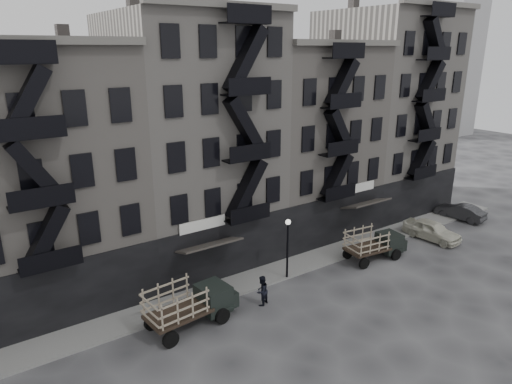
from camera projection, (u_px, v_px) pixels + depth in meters
ground at (274, 310)px, 27.04m from camera, size 140.00×140.00×0.00m
sidewalk at (240, 283)px, 29.96m from camera, size 55.00×2.50×0.15m
building_midwest at (42, 177)px, 27.10m from camera, size 10.00×11.35×16.20m
building_center at (193, 142)px, 32.19m from camera, size 10.00×11.35×18.20m
building_mideast at (301, 140)px, 37.89m from camera, size 10.00×11.35×16.20m
building_east at (383, 113)px, 42.84m from camera, size 10.00×11.35×19.20m
lamp_post at (288, 241)px, 29.86m from camera, size 0.36×0.36×4.28m
stake_truck_west at (190, 301)px, 25.12m from camera, size 5.49×2.65×2.67m
stake_truck_east at (375, 242)px, 33.21m from camera, size 4.98×2.46×2.41m
car_east at (432, 230)px, 36.82m from camera, size 2.31×4.80×1.58m
car_far at (460, 212)px, 41.25m from camera, size 2.07×4.47×1.42m
pedestrian_mid at (262, 291)px, 27.35m from camera, size 1.12×1.01×1.88m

